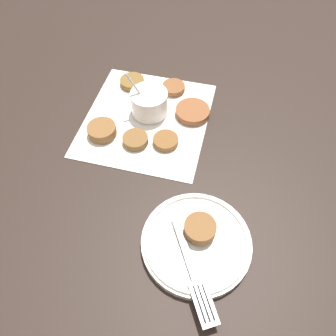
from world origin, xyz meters
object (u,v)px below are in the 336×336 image
fritter_on_plate (200,228)px  fork (196,280)px  serving_plate (196,242)px  sauce_bowl (149,103)px

fritter_on_plate → fork: size_ratio=0.36×
fritter_on_plate → serving_plate: bearing=-177.4°
serving_plate → fritter_on_plate: fritter_on_plate is taller
fritter_on_plate → fork: bearing=-165.2°
serving_plate → fritter_on_plate: bearing=2.6°
sauce_bowl → fork: (-0.34, -0.23, -0.01)m
serving_plate → fritter_on_plate: size_ratio=3.44×
sauce_bowl → fritter_on_plate: 0.33m
sauce_bowl → fork: size_ratio=0.69×
fritter_on_plate → fork: fritter_on_plate is taller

